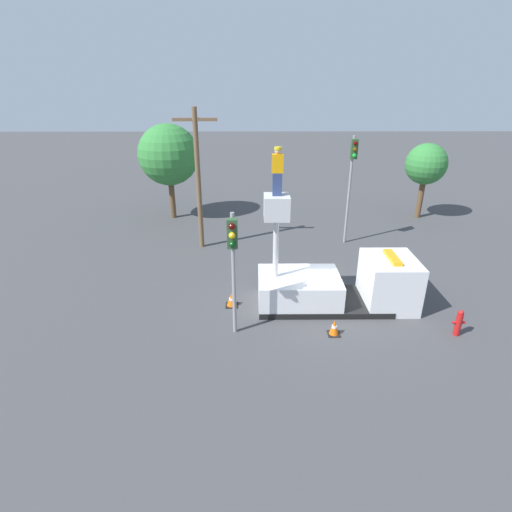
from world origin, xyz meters
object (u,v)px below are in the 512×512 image
traffic_light_across (352,170)px  tree_right_bg (169,155)px  traffic_light_pole (233,252)px  fire_hydrant (459,323)px  bucket_truck (338,285)px  utility_pole (198,175)px  traffic_cone_rear (232,300)px  worker (277,172)px  tree_left_bg (426,165)px  traffic_cone_curbside (334,328)px

traffic_light_across → tree_right_bg: (-10.58, 4.73, -0.02)m
traffic_light_pole → fire_hydrant: bearing=-0.8°
bucket_truck → utility_pole: size_ratio=0.86×
traffic_light_across → tree_right_bg: tree_right_bg is taller
fire_hydrant → tree_right_bg: (-12.76, 13.67, 3.64)m
traffic_light_across → traffic_cone_rear: 9.95m
traffic_light_pole → traffic_light_across: (5.90, 8.83, 0.90)m
bucket_truck → traffic_cone_rear: size_ratio=10.95×
traffic_light_pole → traffic_cone_rear: traffic_light_pole is taller
bucket_truck → traffic_light_pole: bucket_truck is taller
traffic_light_pole → fire_hydrant: traffic_light_pole is taller
traffic_light_pole → tree_right_bg: 14.37m
worker → fire_hydrant: bearing=-19.0°
traffic_light_pole → fire_hydrant: size_ratio=4.48×
bucket_truck → fire_hydrant: 4.56m
fire_hydrant → worker: bearing=161.0°
traffic_light_across → tree_left_bg: (5.91, 4.65, -0.63)m
traffic_light_pole → traffic_light_across: size_ratio=0.78×
traffic_cone_rear → traffic_light_pole: bearing=-84.0°
worker → tree_left_bg: size_ratio=0.36×
bucket_truck → traffic_light_across: bearing=75.2°
bucket_truck → traffic_light_across: (1.77, 6.70, 3.30)m
worker → traffic_light_across: (4.34, 6.70, -1.34)m
tree_right_bg → traffic_light_pole: bearing=-71.0°
traffic_cone_rear → tree_left_bg: 16.93m
bucket_truck → traffic_cone_rear: bucket_truck is taller
traffic_cone_rear → utility_pole: (-1.96, 6.40, 3.71)m
traffic_light_pole → tree_left_bg: (11.81, 13.47, 0.26)m
tree_left_bg → utility_pole: utility_pole is taller
worker → traffic_cone_rear: size_ratio=3.02×
traffic_light_across → tree_left_bg: bearing=38.2°
fire_hydrant → traffic_cone_rear: size_ratio=1.78×
worker → tree_right_bg: (-6.24, 11.43, -1.36)m
traffic_light_pole → traffic_cone_rear: bearing=96.0°
traffic_light_across → utility_pole: utility_pole is taller
fire_hydrant → utility_pole: bearing=140.3°
traffic_light_across → traffic_cone_rear: bearing=-131.8°
bucket_truck → utility_pole: 9.43m
traffic_cone_rear → traffic_cone_curbside: traffic_cone_curbside is taller
traffic_light_across → traffic_light_pole: bearing=-123.8°
traffic_light_across → tree_left_bg: size_ratio=1.21×
tree_left_bg → tree_right_bg: (-16.49, 0.08, 0.61)m
bucket_truck → fire_hydrant: (3.95, -2.24, -0.36)m
bucket_truck → traffic_cone_curbside: 2.31m
traffic_cone_rear → bucket_truck: bearing=1.6°
traffic_light_across → traffic_cone_curbside: (-2.28, -8.88, -3.88)m
bucket_truck → tree_right_bg: tree_right_bg is taller
fire_hydrant → traffic_cone_curbside: (-4.46, 0.06, -0.22)m
bucket_truck → fire_hydrant: bucket_truck is taller
traffic_light_across → tree_right_bg: 11.59m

